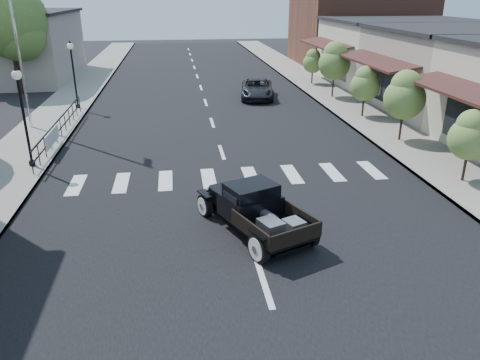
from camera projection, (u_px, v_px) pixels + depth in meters
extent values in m
plane|color=black|center=(246.00, 227.00, 13.93)|extent=(120.00, 120.00, 0.00)
cube|color=black|center=(208.00, 110.00, 27.71)|extent=(14.00, 80.00, 0.02)
cube|color=gray|center=(59.00, 114.00, 26.60)|extent=(3.00, 80.00, 0.15)
cube|color=gray|center=(346.00, 104.00, 28.77)|extent=(3.00, 80.00, 0.15)
cube|color=#A89B8D|center=(5.00, 47.00, 36.81)|extent=(10.00, 12.00, 5.00)
cube|color=gray|center=(469.00, 71.00, 26.96)|extent=(10.00, 9.00, 4.50)
cube|color=beige|center=(399.00, 53.00, 35.23)|extent=(10.00, 9.00, 4.50)
cube|color=brown|center=(358.00, 26.00, 44.01)|extent=(11.00, 10.00, 7.00)
cylinder|color=silver|center=(10.00, 0.00, 21.49)|extent=(0.12, 0.12, 12.00)
imported|color=black|center=(257.00, 89.00, 30.53)|extent=(2.70, 4.69, 1.23)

